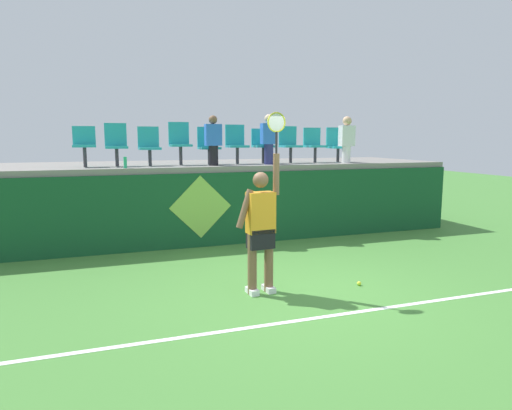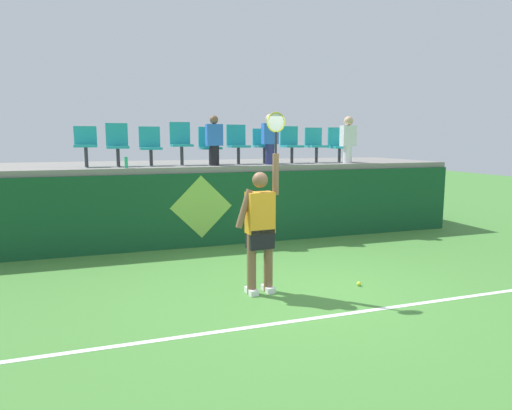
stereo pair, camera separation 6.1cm
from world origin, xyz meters
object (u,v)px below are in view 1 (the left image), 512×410
stadium_chair_9 (337,144)px  spectator_2 (269,138)px  stadium_chair_5 (236,142)px  stadium_chair_0 (84,143)px  stadium_chair_6 (262,144)px  stadium_chair_3 (180,141)px  stadium_chair_8 (314,143)px  water_bottle (125,162)px  spectator_0 (347,139)px  stadium_chair_4 (208,144)px  spectator_1 (213,140)px  stadium_chair_1 (116,143)px  stadium_chair_7 (289,143)px  tennis_ball (359,283)px  stadium_chair_2 (149,145)px  tennis_player (261,226)px

stadium_chair_9 → spectator_2: (-1.92, -0.42, 0.13)m
stadium_chair_5 → stadium_chair_9: size_ratio=1.05×
stadium_chair_0 → stadium_chair_6: stadium_chair_0 is taller
stadium_chair_3 → stadium_chair_9: 3.81m
stadium_chair_8 → stadium_chair_9: size_ratio=0.99×
water_bottle → spectator_0: size_ratio=0.21×
water_bottle → stadium_chair_0: (-0.73, 0.72, 0.36)m
stadium_chair_3 → stadium_chair_6: 1.89m
stadium_chair_4 → spectator_1: 0.45m
stadium_chair_1 → stadium_chair_7: size_ratio=1.04×
stadium_chair_3 → spectator_2: spectator_2 is taller
stadium_chair_4 → spectator_0: (3.18, -0.47, 0.12)m
stadium_chair_4 → spectator_1: size_ratio=0.79×
tennis_ball → stadium_chair_5: (-0.66, 4.13, 2.07)m
stadium_chair_2 → stadium_chair_6: (2.53, -0.01, 0.01)m
water_bottle → stadium_chair_9: stadium_chair_9 is taller
stadium_chair_0 → stadium_chair_8: (5.12, 0.01, -0.02)m
stadium_chair_9 → tennis_ball: bearing=-114.5°
stadium_chair_6 → water_bottle: bearing=-166.8°
tennis_ball → spectator_1: 4.46m
spectator_0 → stadium_chair_6: bearing=166.6°
stadium_chair_1 → stadium_chair_8: size_ratio=1.07×
stadium_chair_9 → stadium_chair_0: bearing=-179.9°
tennis_player → spectator_1: size_ratio=2.45×
water_bottle → stadium_chair_4: size_ratio=0.27×
tennis_player → tennis_ball: size_ratio=38.74×
stadium_chair_0 → stadium_chair_8: bearing=0.1°
tennis_player → stadium_chair_2: bearing=105.2°
stadium_chair_7 → spectator_1: 1.98m
stadium_chair_5 → stadium_chair_6: (0.62, -0.01, -0.03)m
stadium_chair_7 → stadium_chair_8: 0.63m
tennis_ball → stadium_chair_9: (1.88, 4.13, 2.04)m
stadium_chair_9 → stadium_chair_3: bearing=180.0°
stadium_chair_3 → spectator_2: size_ratio=0.84×
tennis_ball → stadium_chair_7: bearing=81.2°
stadium_chair_1 → spectator_0: bearing=-5.2°
stadium_chair_9 → stadium_chair_2: bearing=-180.0°
spectator_0 → spectator_1: 3.18m
tennis_player → stadium_chair_3: tennis_player is taller
tennis_ball → stadium_chair_2: (-2.57, 4.13, 2.03)m
spectator_0 → stadium_chair_9: bearing=90.0°
tennis_player → stadium_chair_3: size_ratio=2.78×
water_bottle → stadium_chair_1: (-0.12, 0.73, 0.37)m
stadium_chair_0 → stadium_chair_9: (5.73, 0.01, -0.03)m
stadium_chair_2 → tennis_player: bearing=-74.8°
stadium_chair_5 → spectator_2: 0.75m
stadium_chair_2 → stadium_chair_3: bearing=0.2°
stadium_chair_6 → tennis_player: bearing=-110.5°
stadium_chair_4 → spectator_0: size_ratio=0.76×
stadium_chair_1 → stadium_chair_0: bearing=-179.0°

